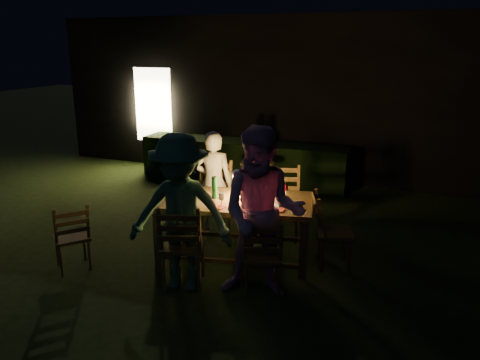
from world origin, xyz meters
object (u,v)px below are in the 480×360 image
at_px(person_house_side, 214,183).
at_px(ice_bucket, 257,156).
at_px(lantern, 239,186).
at_px(bottle_bucket_a, 254,153).
at_px(dining_table, 234,205).
at_px(chair_spare, 73,248).
at_px(chair_far_left, 213,212).
at_px(side_table, 257,167).
at_px(chair_far_right, 282,217).
at_px(chair_end, 333,244).
at_px(chair_near_left, 183,259).
at_px(bottle_table, 215,188).
at_px(bottle_bucket_b, 261,153).
at_px(person_opp_left, 180,214).
at_px(person_opp_right, 262,214).
at_px(chair_near_right, 262,268).

height_order(person_house_side, ice_bucket, person_house_side).
distance_m(lantern, bottle_bucket_a, 1.99).
relative_size(dining_table, chair_spare, 2.33).
xyz_separation_m(chair_far_left, lantern, (0.64, -0.60, 0.63)).
height_order(chair_spare, side_table, chair_spare).
relative_size(chair_far_left, side_table, 1.42).
xyz_separation_m(dining_table, chair_spare, (-1.71, -1.01, -0.45)).
xyz_separation_m(dining_table, chair_far_right, (0.37, 0.87, -0.41)).
distance_m(dining_table, chair_far_right, 1.03).
bearing_deg(chair_far_right, chair_end, 127.35).
distance_m(chair_end, person_house_side, 1.93).
relative_size(chair_near_left, lantern, 2.99).
bearing_deg(chair_far_left, dining_table, 120.74).
relative_size(bottle_table, bottle_bucket_b, 0.88).
distance_m(chair_near_left, chair_far_left, 1.54).
bearing_deg(chair_far_left, person_opp_left, 90.52).
xyz_separation_m(person_house_side, ice_bucket, (0.18, 1.32, 0.12)).
relative_size(chair_spare, lantern, 2.56).
height_order(chair_end, lantern, lantern).
xyz_separation_m(chair_near_left, bottle_bucket_a, (-0.22, 2.83, 0.60)).
height_order(dining_table, bottle_bucket_a, bottle_bucket_a).
relative_size(chair_far_right, chair_end, 1.08).
xyz_separation_m(person_opp_right, person_opp_left, (-0.88, -0.19, -0.05)).
distance_m(chair_spare, person_opp_right, 2.44).
bearing_deg(chair_near_right, side_table, 91.65).
height_order(lantern, bottle_bucket_a, lantern).
distance_m(chair_near_left, lantern, 1.16).
bearing_deg(bottle_bucket_a, ice_bucket, 38.66).
bearing_deg(chair_spare, person_house_side, 6.93).
height_order(chair_end, bottle_table, bottle_table).
xyz_separation_m(ice_bucket, bottle_bucket_a, (-0.05, -0.04, 0.05)).
relative_size(chair_near_right, chair_far_left, 0.86).
bearing_deg(bottle_bucket_b, chair_far_left, -98.95).
relative_size(person_opp_left, lantern, 5.06).
relative_size(chair_spare, bottle_bucket_b, 2.80).
distance_m(chair_spare, person_house_side, 2.09).
xyz_separation_m(person_opp_right, ice_bucket, (-1.05, 2.72, -0.07)).
bearing_deg(dining_table, chair_end, -0.09).
relative_size(chair_near_left, ice_bucket, 3.49).
relative_size(dining_table, chair_near_right, 2.24).
bearing_deg(chair_end, person_opp_right, -49.20).
bearing_deg(chair_spare, ice_bucket, 16.68).
relative_size(chair_end, bottle_bucket_a, 3.02).
bearing_deg(bottle_table, bottle_bucket_b, 93.81).
relative_size(person_house_side, person_opp_right, 0.80).
bearing_deg(person_opp_left, chair_end, 25.96).
bearing_deg(chair_near_left, bottle_bucket_a, 75.26).
bearing_deg(bottle_bucket_b, chair_near_right, -69.91).
height_order(chair_near_left, chair_far_right, same).
bearing_deg(person_house_side, chair_end, 153.93).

